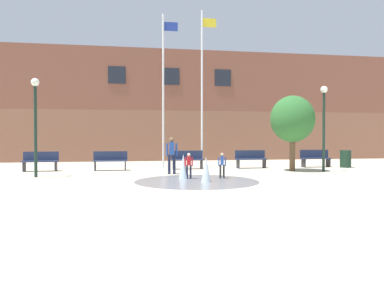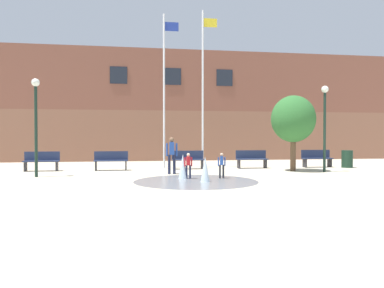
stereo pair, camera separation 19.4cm
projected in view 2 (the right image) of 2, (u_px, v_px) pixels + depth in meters
ground_plane at (248, 207)px, 8.57m from camera, size 100.00×100.00×0.00m
library_building at (168, 108)px, 27.60m from camera, size 36.00×6.05×7.39m
splash_fountain at (194, 173)px, 13.73m from camera, size 4.50×4.50×0.94m
park_bench_far_left at (42, 161)px, 17.51m from camera, size 1.60×0.44×0.91m
park_bench_left_of_flagpoles at (111, 160)px, 17.87m from camera, size 1.60×0.44×0.91m
park_bench_under_left_flagpole at (188, 159)px, 18.63m from camera, size 1.60×0.44×0.91m
park_bench_near_trashcan at (252, 159)px, 19.09m from camera, size 1.60×0.44×0.91m
park_bench_far_right at (317, 158)px, 19.69m from camera, size 1.60×0.44×0.91m
child_in_fountain at (222, 163)px, 14.46m from camera, size 0.31×0.24×0.99m
teen_by_trashcan at (172, 152)px, 16.09m from camera, size 0.50×0.35×1.59m
child_running at (188, 164)px, 14.32m from camera, size 0.31×0.21×0.99m
flagpole_left at (165, 87)px, 19.08m from camera, size 0.80×0.10×7.85m
flagpole_right at (203, 84)px, 19.39m from camera, size 0.80×0.10×8.14m
lamp_post_left_lane at (36, 113)px, 14.89m from camera, size 0.32×0.32×3.93m
lamp_post_right_lane at (325, 116)px, 17.00m from camera, size 0.32×0.32×3.92m
trash_can at (347, 159)px, 19.40m from camera, size 0.56×0.56×0.90m
street_tree_near_building at (293, 119)px, 17.47m from camera, size 2.06×2.06×3.54m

